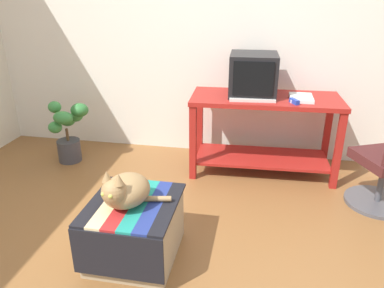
% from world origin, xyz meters
% --- Properties ---
extents(ground_plane, '(14.00, 14.00, 0.00)m').
position_xyz_m(ground_plane, '(0.00, 0.00, 0.00)').
color(ground_plane, brown).
extents(back_wall, '(8.00, 0.10, 2.60)m').
position_xyz_m(back_wall, '(0.00, 2.05, 1.30)').
color(back_wall, silver).
rests_on(back_wall, ground_plane).
extents(desk, '(1.38, 0.63, 0.75)m').
position_xyz_m(desk, '(0.54, 1.60, 0.51)').
color(desk, maroon).
rests_on(desk, ground_plane).
extents(tv_monitor, '(0.44, 0.46, 0.38)m').
position_xyz_m(tv_monitor, '(0.41, 1.65, 0.93)').
color(tv_monitor, black).
rests_on(tv_monitor, desk).
extents(keyboard, '(0.41, 0.19, 0.02)m').
position_xyz_m(keyboard, '(0.42, 1.46, 0.76)').
color(keyboard, beige).
rests_on(keyboard, desk).
extents(book, '(0.20, 0.28, 0.03)m').
position_xyz_m(book, '(0.85, 1.57, 0.76)').
color(book, white).
rests_on(book, desk).
extents(ottoman_with_blanket, '(0.56, 0.63, 0.40)m').
position_xyz_m(ottoman_with_blanket, '(-0.26, 0.17, 0.20)').
color(ottoman_with_blanket, tan).
rests_on(ottoman_with_blanket, ground_plane).
extents(cat, '(0.44, 0.39, 0.28)m').
position_xyz_m(cat, '(-0.29, 0.13, 0.51)').
color(cat, '#9E7A4C').
rests_on(cat, ottoman_with_blanket).
extents(potted_plant, '(0.42, 0.36, 0.62)m').
position_xyz_m(potted_plant, '(-1.40, 1.47, 0.33)').
color(potted_plant, '#3D3D42').
rests_on(potted_plant, ground_plane).
extents(stapler, '(0.08, 0.11, 0.04)m').
position_xyz_m(stapler, '(0.78, 1.43, 0.77)').
color(stapler, '#2342B7').
rests_on(stapler, desk).
extents(pen, '(0.11, 0.10, 0.01)m').
position_xyz_m(pen, '(0.84, 1.68, 0.75)').
color(pen, '#B7B7BC').
rests_on(pen, desk).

